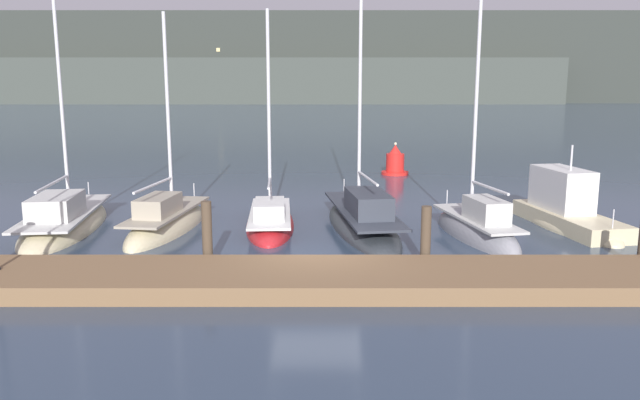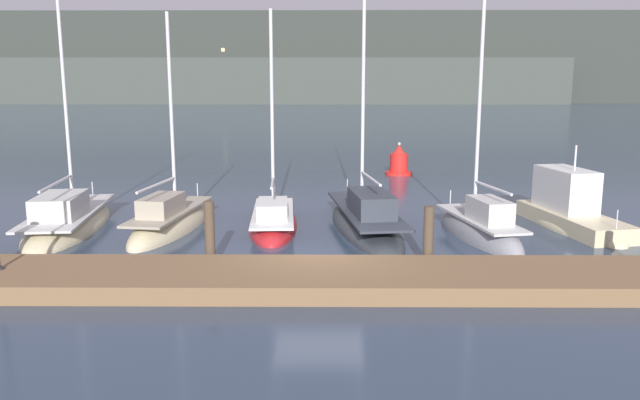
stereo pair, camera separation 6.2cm
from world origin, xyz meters
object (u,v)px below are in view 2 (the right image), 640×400
Objects in this scene: channel_buoy at (399,163)px; motorboat_berth_6 at (571,218)px; sailboat_berth_1 at (69,224)px; sailboat_berth_5 at (480,234)px; sailboat_berth_3 at (273,223)px; sailboat_berth_4 at (366,223)px; sailboat_berth_2 at (170,226)px.

motorboat_berth_6 is at bearing -70.12° from channel_buoy.
motorboat_berth_6 is 13.50m from channel_buoy.
sailboat_berth_1 is at bearing -179.23° from motorboat_berth_6.
motorboat_berth_6 reaches higher than channel_buoy.
sailboat_berth_1 is 14.21m from sailboat_berth_5.
sailboat_berth_3 is 13.92m from channel_buoy.
sailboat_berth_1 reaches higher than sailboat_berth_5.
sailboat_berth_3 is 0.89× the size of sailboat_berth_5.
sailboat_berth_1 is at bearing 179.75° from sailboat_berth_4.
sailboat_berth_5 is (3.70, -1.20, -0.06)m from sailboat_berth_4.
sailboat_berth_3 is 7.16m from sailboat_berth_5.
motorboat_berth_6 is at bearing 0.77° from sailboat_berth_1.
motorboat_berth_6 is at bearing 22.71° from sailboat_berth_5.
motorboat_berth_6 is (3.56, 1.49, 0.22)m from sailboat_berth_5.
channel_buoy is at bearing 64.72° from sailboat_berth_3.
sailboat_berth_2 reaches higher than motorboat_berth_6.
sailboat_berth_2 is 3.59m from sailboat_berth_3.
sailboat_berth_4 reaches higher than sailboat_berth_1.
sailboat_berth_5 is at bearing -157.29° from motorboat_berth_6.
sailboat_berth_2 is 4.57× the size of channel_buoy.
sailboat_berth_4 is at bearing -177.74° from motorboat_berth_6.
sailboat_berth_2 is 1.00× the size of sailboat_berth_3.
sailboat_berth_3 is 1.36× the size of motorboat_berth_6.
sailboat_berth_1 reaches higher than sailboat_berth_2.
sailboat_berth_3 is 3.30m from sailboat_berth_4.
channel_buoy is at bearing 94.16° from sailboat_berth_5.
sailboat_berth_1 is at bearing -177.14° from sailboat_berth_3.
sailboat_berth_3 is (3.55, 0.56, -0.00)m from sailboat_berth_2.
channel_buoy is (9.49, 13.13, 0.52)m from sailboat_berth_2.
sailboat_berth_1 is at bearing 174.96° from sailboat_berth_5.
sailboat_berth_1 is 6.22× the size of channel_buoy.
sailboat_berth_4 is at bearing 1.27° from sailboat_berth_2.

